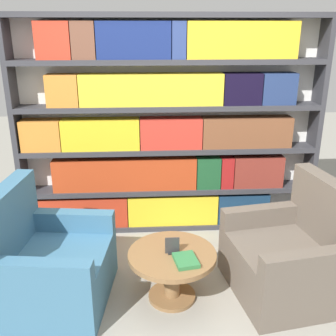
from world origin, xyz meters
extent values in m
plane|color=gray|center=(0.00, 0.00, 0.00)|extent=(14.00, 14.00, 0.00)
cube|color=silver|center=(0.00, 1.41, 1.09)|extent=(3.04, 0.05, 2.18)
cube|color=#333338|center=(-1.49, 1.29, 1.09)|extent=(0.05, 0.30, 2.18)
cube|color=#333338|center=(1.49, 1.29, 1.09)|extent=(0.05, 0.30, 2.18)
cube|color=#333338|center=(0.00, 1.29, 0.03)|extent=(2.94, 0.30, 0.05)
cube|color=#333338|center=(0.00, 1.29, 0.44)|extent=(2.94, 0.30, 0.05)
cube|color=#333338|center=(0.00, 1.29, 0.87)|extent=(2.94, 0.30, 0.05)
cube|color=#333338|center=(0.00, 1.29, 1.31)|extent=(2.94, 0.30, 0.05)
cube|color=#333338|center=(0.00, 1.29, 1.74)|extent=(2.94, 0.30, 0.05)
cube|color=#333338|center=(0.00, 1.29, 2.15)|extent=(2.94, 0.30, 0.05)
cube|color=#B1321C|center=(-0.94, 1.26, 0.21)|extent=(0.99, 0.20, 0.33)
cube|color=gold|center=(0.04, 1.26, 0.21)|extent=(0.95, 0.20, 0.33)
cube|color=#16314E|center=(0.79, 1.26, 0.21)|extent=(0.55, 0.20, 0.33)
cube|color=#AD3A19|center=(-0.46, 1.26, 0.63)|extent=(1.46, 0.20, 0.33)
cube|color=#1A4C28|center=(0.40, 1.26, 0.63)|extent=(0.24, 0.20, 0.33)
cube|color=maroon|center=(0.60, 1.26, 0.63)|extent=(0.13, 0.20, 0.33)
cube|color=maroon|center=(0.93, 1.26, 0.63)|extent=(0.52, 0.20, 0.33)
cube|color=orange|center=(-1.26, 1.26, 1.05)|extent=(0.38, 0.20, 0.30)
cube|color=gold|center=(-0.68, 1.26, 1.05)|extent=(0.76, 0.20, 0.30)
cube|color=red|center=(0.02, 1.26, 1.05)|extent=(0.61, 0.20, 0.30)
cube|color=brown|center=(0.78, 1.26, 1.05)|extent=(0.90, 0.20, 0.30)
cube|color=#C8792C|center=(-1.01, 1.26, 1.48)|extent=(0.30, 0.20, 0.30)
cube|color=gold|center=(-0.17, 1.26, 1.48)|extent=(1.37, 0.20, 0.30)
cube|color=black|center=(0.71, 1.26, 1.48)|extent=(0.37, 0.20, 0.30)
cube|color=navy|center=(1.06, 1.26, 1.48)|extent=(0.33, 0.20, 0.30)
cube|color=#B93421|center=(-1.06, 1.26, 1.94)|extent=(0.31, 0.20, 0.34)
cube|color=brown|center=(-0.78, 1.26, 1.94)|extent=(0.21, 0.20, 0.34)
cube|color=navy|center=(-0.33, 1.26, 1.94)|extent=(0.68, 0.20, 0.34)
cube|color=navy|center=(0.08, 1.26, 1.94)|extent=(0.13, 0.20, 0.34)
cube|color=gold|center=(0.68, 1.26, 1.94)|extent=(1.04, 0.20, 0.34)
cube|color=#386684|center=(-0.96, 0.11, 0.21)|extent=(0.90, 0.96, 0.42)
cube|color=#386684|center=(-1.29, 0.15, 0.68)|extent=(0.24, 0.88, 0.52)
cube|color=#386684|center=(-0.94, -0.27, 0.50)|extent=(0.67, 0.20, 0.17)
cube|color=#386684|center=(-0.85, 0.47, 0.50)|extent=(0.67, 0.20, 0.17)
cube|color=brown|center=(0.86, 0.11, 0.21)|extent=(0.94, 0.99, 0.42)
cube|color=brown|center=(1.19, 0.16, 0.68)|extent=(0.28, 0.88, 0.52)
cube|color=brown|center=(0.73, 0.46, 0.50)|extent=(0.67, 0.23, 0.17)
cube|color=brown|center=(0.85, -0.27, 0.50)|extent=(0.67, 0.23, 0.17)
cylinder|color=brown|center=(-0.05, 0.06, 0.19)|extent=(0.12, 0.12, 0.37)
cylinder|color=brown|center=(-0.05, 0.06, 0.01)|extent=(0.38, 0.38, 0.03)
cylinder|color=brown|center=(-0.05, 0.06, 0.39)|extent=(0.69, 0.69, 0.04)
cube|color=black|center=(-0.05, 0.06, 0.42)|extent=(0.07, 0.06, 0.01)
cube|color=#2D2D2D|center=(-0.05, 0.06, 0.48)|extent=(0.11, 0.01, 0.13)
cube|color=#2D703D|center=(0.04, -0.07, 0.43)|extent=(0.20, 0.23, 0.03)
camera|label=1|loc=(-0.24, -2.55, 2.06)|focal=42.00mm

